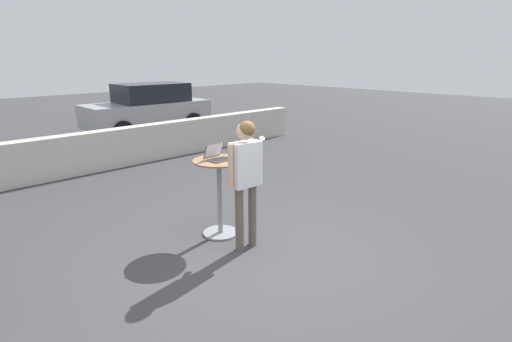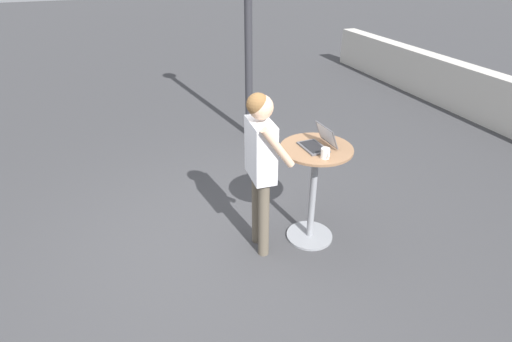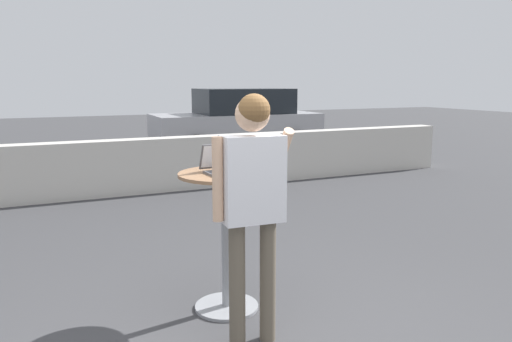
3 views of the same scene
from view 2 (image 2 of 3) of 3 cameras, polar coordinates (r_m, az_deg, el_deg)
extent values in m
plane|color=#3D3D3F|center=(4.33, -5.10, -11.21)|extent=(50.00, 50.00, 0.00)
cylinder|color=gray|center=(4.52, 7.62, -9.10)|extent=(0.50, 0.50, 0.03)
cylinder|color=gray|center=(4.21, 8.10, -3.37)|extent=(0.07, 0.07, 1.05)
cylinder|color=#8C6647|center=(3.95, 8.64, 3.19)|extent=(0.72, 0.72, 0.02)
cube|color=#515156|center=(3.92, 8.17, 3.39)|extent=(0.32, 0.22, 0.02)
cube|color=black|center=(3.92, 8.18, 3.52)|extent=(0.28, 0.18, 0.00)
cube|color=#515156|center=(3.95, 10.06, 5.11)|extent=(0.31, 0.10, 0.20)
cube|color=white|center=(3.94, 10.00, 5.13)|extent=(0.29, 0.09, 0.18)
cylinder|color=white|center=(3.73, 9.87, 2.51)|extent=(0.08, 0.08, 0.10)
torus|color=white|center=(3.69, 10.29, 2.18)|extent=(0.04, 0.01, 0.04)
cylinder|color=brown|center=(4.18, 0.15, -5.21)|extent=(0.11, 0.11, 0.87)
cylinder|color=brown|center=(4.01, 1.10, -6.94)|extent=(0.11, 0.11, 0.87)
cube|color=silver|center=(3.72, 0.68, 3.00)|extent=(0.42, 0.23, 0.57)
sphere|color=#DBAD89|center=(3.55, 0.72, 9.10)|extent=(0.23, 0.23, 0.23)
sphere|color=brown|center=(3.54, 0.28, 9.48)|extent=(0.21, 0.21, 0.21)
cylinder|color=#DBAD89|center=(3.92, -0.38, 4.67)|extent=(0.07, 0.07, 0.54)
cylinder|color=#DBAD89|center=(3.49, 3.15, 3.33)|extent=(0.09, 0.33, 0.42)
cylinder|color=#2D2D33|center=(6.33, -1.11, 20.27)|extent=(0.12, 0.12, 3.61)
camera|label=1|loc=(6.83, -43.51, 19.14)|focal=28.00mm
camera|label=3|loc=(4.85, -41.11, 10.04)|focal=35.00mm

